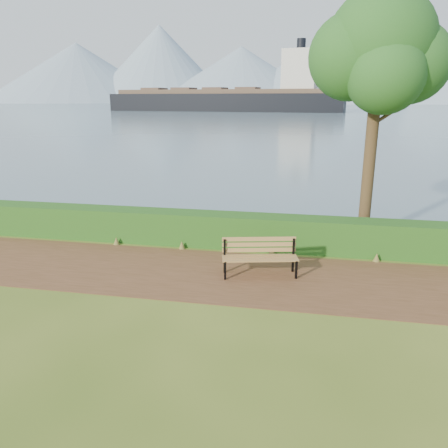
# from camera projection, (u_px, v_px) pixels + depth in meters

# --- Properties ---
(ground) EXTENTS (140.00, 140.00, 0.00)m
(ground) POSITION_uv_depth(u_px,v_px,m) (201.00, 278.00, 11.00)
(ground) COLOR #415B1A
(ground) RESTS_ON ground
(path) EXTENTS (40.00, 3.40, 0.01)m
(path) POSITION_uv_depth(u_px,v_px,m) (204.00, 273.00, 11.28)
(path) COLOR #50331B
(path) RESTS_ON ground
(hedge) EXTENTS (32.00, 0.85, 1.00)m
(hedge) POSITION_uv_depth(u_px,v_px,m) (221.00, 230.00, 13.31)
(hedge) COLOR #204F16
(hedge) RESTS_ON ground
(water) EXTENTS (700.00, 510.00, 0.00)m
(water) POSITION_uv_depth(u_px,v_px,m) (307.00, 106.00, 256.23)
(water) COLOR #44596E
(water) RESTS_ON ground
(mountains) EXTENTS (585.00, 190.00, 70.00)m
(mountains) POSITION_uv_depth(u_px,v_px,m) (300.00, 71.00, 387.96)
(mountains) COLOR #798FA2
(mountains) RESTS_ON ground
(bench) EXTENTS (1.98, 0.96, 0.95)m
(bench) POSITION_uv_depth(u_px,v_px,m) (260.00, 254.00, 11.09)
(bench) COLOR black
(bench) RESTS_ON ground
(tree) EXTENTS (3.97, 3.31, 7.63)m
(tree) POSITION_uv_depth(u_px,v_px,m) (379.00, 50.00, 12.27)
(tree) COLOR #322114
(tree) RESTS_ON ground
(cargo_ship) EXTENTS (81.16, 23.29, 24.34)m
(cargo_ship) POSITION_uv_depth(u_px,v_px,m) (231.00, 100.00, 146.62)
(cargo_ship) COLOR black
(cargo_ship) RESTS_ON ground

